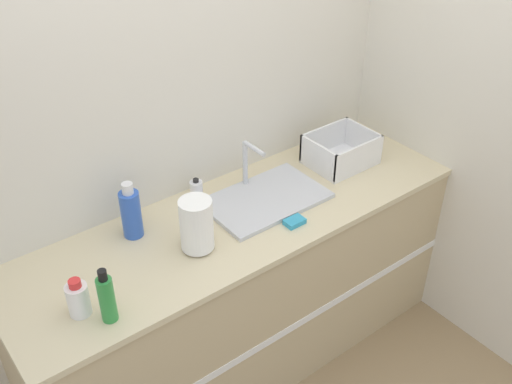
# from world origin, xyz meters

# --- Properties ---
(wall_back) EXTENTS (4.56, 0.06, 2.60)m
(wall_back) POSITION_xyz_m (0.00, 0.68, 1.30)
(wall_back) COLOR beige
(wall_back) RESTS_ON ground_plane
(wall_right) EXTENTS (0.06, 2.65, 2.60)m
(wall_right) POSITION_xyz_m (1.11, 0.32, 1.30)
(wall_right) COLOR beige
(wall_right) RESTS_ON ground_plane
(counter_cabinet) EXTENTS (2.18, 0.67, 0.92)m
(counter_cabinet) POSITION_xyz_m (0.00, 0.32, 0.46)
(counter_cabinet) COLOR tan
(counter_cabinet) RESTS_ON ground_plane
(sink) EXTENTS (0.55, 0.35, 0.25)m
(sink) POSITION_xyz_m (0.16, 0.35, 0.94)
(sink) COLOR silver
(sink) RESTS_ON counter_cabinet
(paper_towel_roll) EXTENTS (0.14, 0.14, 0.24)m
(paper_towel_roll) POSITION_xyz_m (-0.27, 0.25, 1.04)
(paper_towel_roll) COLOR #4C4C51
(paper_towel_roll) RESTS_ON counter_cabinet
(dish_rack) EXTENTS (0.32, 0.26, 0.16)m
(dish_rack) POSITION_xyz_m (0.68, 0.38, 0.98)
(dish_rack) COLOR white
(dish_rack) RESTS_ON counter_cabinet
(bottle_green) EXTENTS (0.06, 0.06, 0.23)m
(bottle_green) POSITION_xyz_m (-0.74, 0.11, 1.02)
(bottle_green) COLOR #2D8C3D
(bottle_green) RESTS_ON counter_cabinet
(bottle_blue) EXTENTS (0.09, 0.09, 0.26)m
(bottle_blue) POSITION_xyz_m (-0.44, 0.49, 1.04)
(bottle_blue) COLOR #2D56B7
(bottle_blue) RESTS_ON counter_cabinet
(bottle_white_spray) EXTENTS (0.08, 0.08, 0.16)m
(bottle_white_spray) POSITION_xyz_m (-0.81, 0.20, 0.99)
(bottle_white_spray) COLOR white
(bottle_white_spray) RESTS_ON counter_cabinet
(soap_dispenser) EXTENTS (0.06, 0.06, 0.10)m
(soap_dispenser) POSITION_xyz_m (-0.07, 0.56, 0.97)
(soap_dispenser) COLOR silver
(soap_dispenser) RESTS_ON counter_cabinet
(sponge) EXTENTS (0.09, 0.06, 0.02)m
(sponge) POSITION_xyz_m (0.16, 0.13, 0.93)
(sponge) COLOR #3399BF
(sponge) RESTS_ON counter_cabinet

